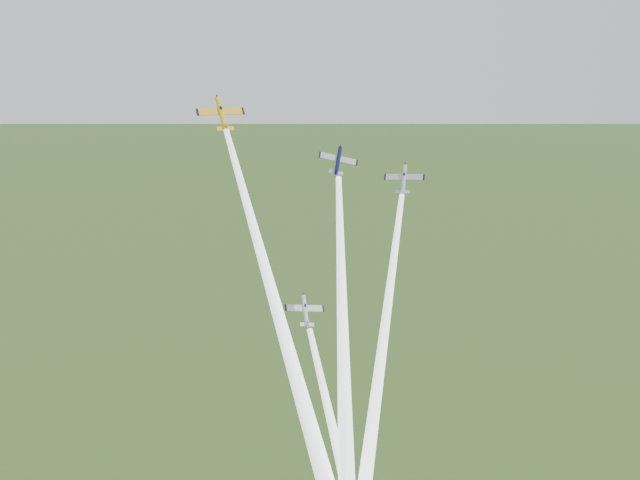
{
  "coord_description": "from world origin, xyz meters",
  "views": [
    {
      "loc": [
        -8.17,
        -132.83,
        127.23
      ],
      "look_at": [
        0.0,
        -6.0,
        92.0
      ],
      "focal_mm": 45.0,
      "sensor_mm": 36.0,
      "label": 1
    }
  ],
  "objects_px": {
    "plane_yellow": "(222,114)",
    "plane_navy": "(338,160)",
    "plane_silver_low": "(305,311)",
    "plane_silver_right": "(404,179)"
  },
  "relations": [
    {
      "from": "plane_yellow",
      "to": "plane_silver_right",
      "type": "distance_m",
      "value": 33.43
    },
    {
      "from": "plane_navy",
      "to": "plane_silver_low",
      "type": "bearing_deg",
      "value": -118.63
    },
    {
      "from": "plane_navy",
      "to": "plane_yellow",
      "type": "bearing_deg",
      "value": 168.51
    },
    {
      "from": "plane_silver_right",
      "to": "plane_silver_low",
      "type": "relative_size",
      "value": 1.07
    },
    {
      "from": "plane_yellow",
      "to": "plane_silver_right",
      "type": "xyz_separation_m",
      "value": [
        31.25,
        1.63,
        -11.77
      ]
    },
    {
      "from": "plane_yellow",
      "to": "plane_silver_low",
      "type": "distance_m",
      "value": 35.62
    },
    {
      "from": "plane_yellow",
      "to": "plane_navy",
      "type": "distance_m",
      "value": 21.0
    },
    {
      "from": "plane_yellow",
      "to": "plane_navy",
      "type": "relative_size",
      "value": 1.27
    },
    {
      "from": "plane_yellow",
      "to": "plane_navy",
      "type": "height_order",
      "value": "plane_yellow"
    },
    {
      "from": "plane_yellow",
      "to": "plane_silver_low",
      "type": "bearing_deg",
      "value": -69.18
    }
  ]
}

